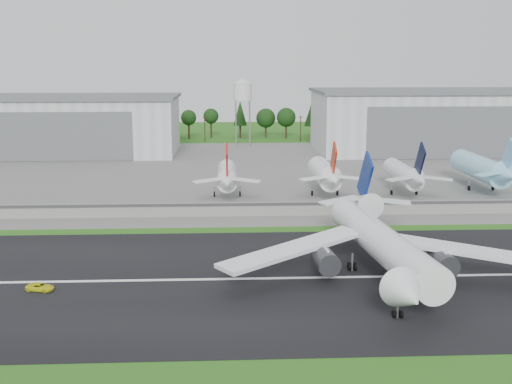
{
  "coord_description": "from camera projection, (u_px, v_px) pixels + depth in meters",
  "views": [
    {
      "loc": [
        -12.41,
        -93.49,
        36.2
      ],
      "look_at": [
        -6.09,
        40.0,
        9.0
      ],
      "focal_mm": 45.0,
      "sensor_mm": 36.0,
      "label": 1
    }
  ],
  "objects": [
    {
      "name": "ground",
      "position": [
        307.0,
        300.0,
        99.31
      ],
      "size": [
        600.0,
        600.0,
        0.0
      ],
      "primitive_type": "plane",
      "color": "#215E16",
      "rests_on": "ground"
    },
    {
      "name": "runway",
      "position": [
        300.0,
        278.0,
        109.09
      ],
      "size": [
        320.0,
        60.0,
        0.1
      ],
      "primitive_type": "cube",
      "color": "black",
      "rests_on": "ground"
    },
    {
      "name": "runway_centerline",
      "position": [
        300.0,
        278.0,
        109.07
      ],
      "size": [
        220.0,
        1.0,
        0.02
      ],
      "primitive_type": "cube",
      "color": "white",
      "rests_on": "runway"
    },
    {
      "name": "apron",
      "position": [
        263.0,
        171.0,
        216.76
      ],
      "size": [
        320.0,
        150.0,
        0.1
      ],
      "primitive_type": "cube",
      "color": "slate",
      "rests_on": "ground"
    },
    {
      "name": "blast_fence",
      "position": [
        279.0,
        209.0,
        152.77
      ],
      "size": [
        240.0,
        0.61,
        3.5
      ],
      "color": "gray",
      "rests_on": "ground"
    },
    {
      "name": "hangar_west",
      "position": [
        56.0,
        125.0,
        254.71
      ],
      "size": [
        97.0,
        44.0,
        23.2
      ],
      "color": "silver",
      "rests_on": "ground"
    },
    {
      "name": "hangar_east",
      "position": [
        440.0,
        121.0,
        261.69
      ],
      "size": [
        102.0,
        47.0,
        25.2
      ],
      "color": "silver",
      "rests_on": "ground"
    },
    {
      "name": "water_tower",
      "position": [
        243.0,
        89.0,
        275.26
      ],
      "size": [
        8.4,
        8.4,
        29.4
      ],
      "color": "#99999E",
      "rests_on": "ground"
    },
    {
      "name": "utility_poles",
      "position": [
        253.0,
        142.0,
        295.07
      ],
      "size": [
        230.0,
        3.0,
        12.0
      ],
      "primitive_type": null,
      "color": "black",
      "rests_on": "ground"
    },
    {
      "name": "treeline",
      "position": [
        251.0,
        138.0,
        309.75
      ],
      "size": [
        320.0,
        16.0,
        22.0
      ],
      "primitive_type": null,
      "color": "black",
      "rests_on": "ground"
    },
    {
      "name": "main_airliner",
      "position": [
        382.0,
        250.0,
        108.33
      ],
      "size": [
        57.0,
        59.27,
        18.17
      ],
      "rotation": [
        0.0,
        0.0,
        3.24
      ],
      "color": "white",
      "rests_on": "runway"
    },
    {
      "name": "ground_vehicle",
      "position": [
        40.0,
        287.0,
        102.86
      ],
      "size": [
        4.85,
        3.09,
        1.24
      ],
      "primitive_type": "imported",
      "rotation": [
        0.0,
        0.0,
        1.32
      ],
      "color": "yellow",
      "rests_on": "runway"
    },
    {
      "name": "parked_jet_red_a",
      "position": [
        227.0,
        176.0,
        172.46
      ],
      "size": [
        7.36,
        31.29,
        16.46
      ],
      "color": "white",
      "rests_on": "ground"
    },
    {
      "name": "parked_jet_red_b",
      "position": [
        326.0,
        174.0,
        173.69
      ],
      "size": [
        7.36,
        31.29,
        16.81
      ],
      "color": "white",
      "rests_on": "ground"
    },
    {
      "name": "parked_jet_navy",
      "position": [
        406.0,
        175.0,
        174.72
      ],
      "size": [
        7.36,
        31.29,
        16.5
      ],
      "color": "white",
      "rests_on": "ground"
    },
    {
      "name": "parked_jet_skyblue",
      "position": [
        484.0,
        169.0,
        180.68
      ],
      "size": [
        7.36,
        37.29,
        17.16
      ],
      "color": "#90D8F9",
      "rests_on": "ground"
    }
  ]
}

